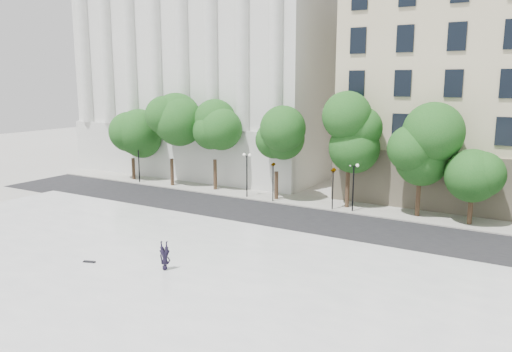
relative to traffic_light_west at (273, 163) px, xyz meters
The scene contains 11 objects.
ground 22.71m from the traffic_light_west, 84.21° to the right, with size 160.00×160.00×0.00m, color #B8B5AE.
plaza 19.73m from the traffic_light_west, 83.32° to the right, with size 44.00×22.00×0.45m, color silver.
street 6.08m from the traffic_light_west, 62.27° to the right, with size 60.00×8.00×0.02m, color black.
far_sidewalk 4.58m from the traffic_light_west, 36.95° to the left, with size 60.00×4.00×0.12m, color #B4B0A6.
building_west 23.82m from the traffic_light_west, 132.17° to the left, with size 31.50×27.65×25.60m.
traffic_light_west is the anchor object (origin of this frame).
traffic_light_east 5.78m from the traffic_light_west, ahead, with size 0.44×1.95×4.28m.
person_lying 19.18m from the traffic_light_west, 79.88° to the right, with size 0.61×0.40×1.67m, color black.
skateboard 20.30m from the traffic_light_west, 93.70° to the right, with size 0.74×0.19×0.08m, color black.
street_trees 2.01m from the traffic_light_west, 70.03° to the left, with size 46.02×5.06×8.08m.
lamp_posts 2.24m from the traffic_light_west, ahead, with size 38.00×0.28×4.54m.
Camera 1 is at (18.98, -16.58, 10.88)m, focal length 35.00 mm.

